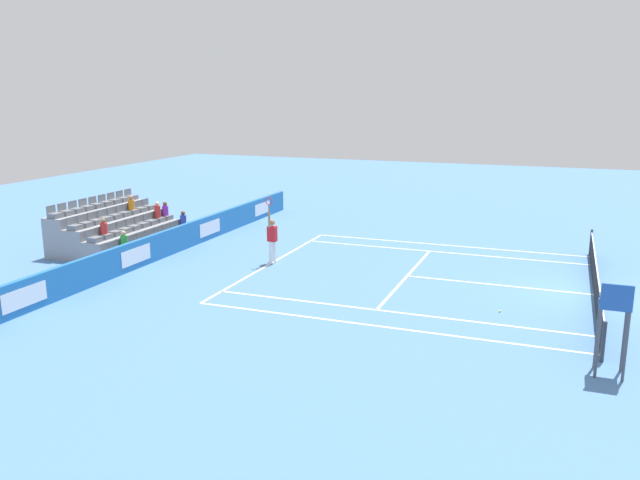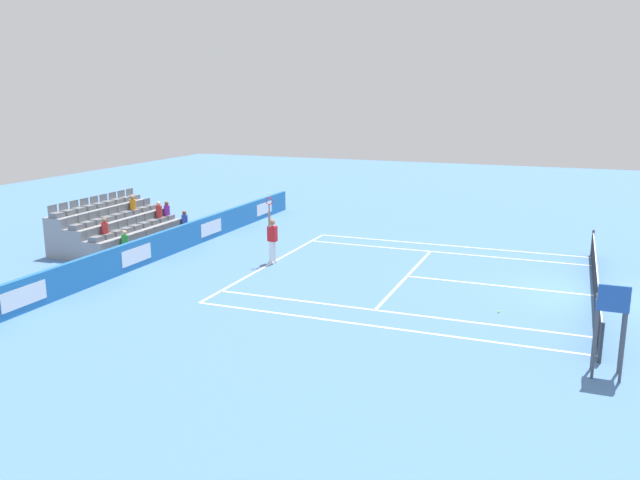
# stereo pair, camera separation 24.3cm
# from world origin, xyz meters

# --- Properties ---
(ground_plane) EXTENTS (80.00, 80.00, 0.00)m
(ground_plane) POSITION_xyz_m (0.00, 0.00, 0.00)
(ground_plane) COLOR #4C7AB2
(line_baseline) EXTENTS (10.97, 0.10, 0.01)m
(line_baseline) POSITION_xyz_m (0.00, -11.89, 0.00)
(line_baseline) COLOR white
(line_baseline) RESTS_ON ground
(line_service) EXTENTS (8.23, 0.10, 0.01)m
(line_service) POSITION_xyz_m (0.00, -6.40, 0.00)
(line_service) COLOR white
(line_service) RESTS_ON ground
(line_centre_service) EXTENTS (0.10, 6.40, 0.01)m
(line_centre_service) POSITION_xyz_m (0.00, -3.20, 0.00)
(line_centre_service) COLOR white
(line_centre_service) RESTS_ON ground
(line_singles_sideline_left) EXTENTS (0.10, 11.89, 0.01)m
(line_singles_sideline_left) POSITION_xyz_m (4.12, -5.95, 0.00)
(line_singles_sideline_left) COLOR white
(line_singles_sideline_left) RESTS_ON ground
(line_singles_sideline_right) EXTENTS (0.10, 11.89, 0.01)m
(line_singles_sideline_right) POSITION_xyz_m (-4.12, -5.95, 0.00)
(line_singles_sideline_right) COLOR white
(line_singles_sideline_right) RESTS_ON ground
(line_doubles_sideline_left) EXTENTS (0.10, 11.89, 0.01)m
(line_doubles_sideline_left) POSITION_xyz_m (5.49, -5.95, 0.00)
(line_doubles_sideline_left) COLOR white
(line_doubles_sideline_left) RESTS_ON ground
(line_doubles_sideline_right) EXTENTS (0.10, 11.89, 0.01)m
(line_doubles_sideline_right) POSITION_xyz_m (-5.49, -5.95, 0.00)
(line_doubles_sideline_right) COLOR white
(line_doubles_sideline_right) RESTS_ON ground
(line_centre_mark) EXTENTS (0.10, 0.20, 0.01)m
(line_centre_mark) POSITION_xyz_m (0.00, -11.79, 0.00)
(line_centre_mark) COLOR white
(line_centre_mark) RESTS_ON ground
(sponsor_barrier) EXTENTS (22.14, 0.22, 1.08)m
(sponsor_barrier) POSITION_xyz_m (0.00, -16.45, 0.54)
(sponsor_barrier) COLOR #1E66AD
(sponsor_barrier) RESTS_ON ground
(tennis_net) EXTENTS (11.97, 0.10, 1.07)m
(tennis_net) POSITION_xyz_m (0.00, 0.00, 0.49)
(tennis_net) COLOR #33383D
(tennis_net) RESTS_ON ground
(tennis_player) EXTENTS (0.53, 0.37, 2.85)m
(tennis_player) POSITION_xyz_m (0.11, -11.84, 0.99)
(tennis_player) COLOR white
(tennis_player) RESTS_ON ground
(umpire_chair) EXTENTS (0.70, 0.70, 2.34)m
(umpire_chair) POSITION_xyz_m (6.76, 0.11, 1.52)
(umpire_chair) COLOR #474C54
(umpire_chair) RESTS_ON ground
(stadium_stand) EXTENTS (5.58, 3.80, 2.18)m
(stadium_stand) POSITION_xyz_m (-0.01, -19.38, 0.68)
(stadium_stand) COLOR gray
(stadium_stand) RESTS_ON ground
(loose_tennis_ball) EXTENTS (0.07, 0.07, 0.07)m
(loose_tennis_ball) POSITION_xyz_m (2.96, -2.78, 0.03)
(loose_tennis_ball) COLOR #D1E533
(loose_tennis_ball) RESTS_ON ground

